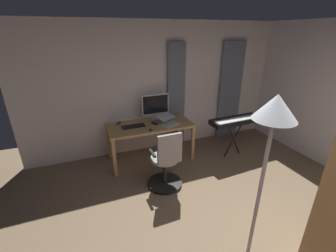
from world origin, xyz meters
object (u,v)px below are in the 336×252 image
object	(u,v)px
office_chair	(166,163)
laptop	(168,121)
cell_phone_face_up	(119,123)
computer_monitor	(155,105)
computer_mouse	(151,130)
piano_keyboard	(236,121)
floor_lamp	(269,142)
computer_keyboard	(133,126)
desk	(150,129)
cell_phone_by_monitor	(154,123)

from	to	relation	value
office_chair	laptop	distance (m)	0.95
office_chair	cell_phone_face_up	world-z (taller)	office_chair
computer_monitor	computer_mouse	size ratio (longest dim) A/B	5.39
piano_keyboard	floor_lamp	distance (m)	2.79
laptop	cell_phone_face_up	distance (m)	0.93
computer_keyboard	floor_lamp	distance (m)	2.82
office_chair	cell_phone_face_up	bearing A→B (deg)	111.19
laptop	floor_lamp	xyz separation A→B (m)	(0.23, 2.55, 0.82)
desk	piano_keyboard	size ratio (longest dim) A/B	1.48
computer_monitor	office_chair	bearing A→B (deg)	79.01
desk	cell_phone_by_monitor	world-z (taller)	cell_phone_by_monitor
cell_phone_face_up	floor_lamp	xyz separation A→B (m)	(-0.62, 2.93, 0.87)
computer_keyboard	floor_lamp	bearing A→B (deg)	98.65
desk	laptop	xyz separation A→B (m)	(-0.32, 0.11, 0.14)
desk	computer_keyboard	size ratio (longest dim) A/B	3.85
cell_phone_by_monitor	piano_keyboard	size ratio (longest dim) A/B	0.14
computer_keyboard	computer_mouse	bearing A→B (deg)	129.64
desk	cell_phone_face_up	bearing A→B (deg)	-26.46
computer_mouse	floor_lamp	xyz separation A→B (m)	(-0.17, 2.37, 0.86)
office_chair	piano_keyboard	distance (m)	1.69
office_chair	laptop	bearing A→B (deg)	65.43
laptop	cell_phone_face_up	bearing A→B (deg)	-48.38
cell_phone_face_up	desk	bearing A→B (deg)	175.23
computer_monitor	floor_lamp	distance (m)	2.97
desk	laptop	size ratio (longest dim) A/B	3.55
computer_mouse	computer_keyboard	bearing A→B (deg)	-50.36
laptop	cell_phone_by_monitor	distance (m)	0.26
computer_keyboard	computer_mouse	xyz separation A→B (m)	(-0.24, 0.29, 0.01)
cell_phone_face_up	cell_phone_by_monitor	size ratio (longest dim) A/B	1.00
computer_keyboard	floor_lamp	world-z (taller)	floor_lamp
desk	floor_lamp	xyz separation A→B (m)	(-0.09, 2.66, 0.96)
laptop	cell_phone_by_monitor	xyz separation A→B (m)	(0.23, -0.12, -0.05)
computer_monitor	cell_phone_face_up	world-z (taller)	computer_monitor
computer_keyboard	computer_mouse	world-z (taller)	computer_mouse
computer_monitor	cell_phone_face_up	size ratio (longest dim) A/B	3.74
office_chair	computer_keyboard	size ratio (longest dim) A/B	2.45
desk	computer_monitor	world-z (taller)	computer_monitor
computer_monitor	laptop	bearing A→B (deg)	109.16
computer_mouse	piano_keyboard	world-z (taller)	piano_keyboard
piano_keyboard	desk	bearing A→B (deg)	-19.33
desk	floor_lamp	distance (m)	2.83
laptop	piano_keyboard	xyz separation A→B (m)	(-1.25, 0.35, -0.05)
office_chair	computer_monitor	bearing A→B (deg)	77.68
floor_lamp	desk	bearing A→B (deg)	-88.04
office_chair	computer_mouse	distance (m)	0.71
office_chair	computer_keyboard	world-z (taller)	office_chair
office_chair	computer_mouse	size ratio (longest dim) A/B	9.93
office_chair	computer_keyboard	distance (m)	1.01
computer_monitor	piano_keyboard	xyz separation A→B (m)	(-1.38, 0.71, -0.27)
cell_phone_by_monitor	floor_lamp	distance (m)	2.80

